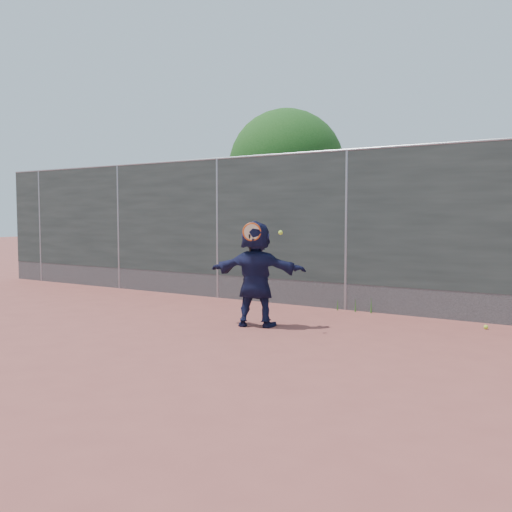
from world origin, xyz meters
The scene contains 7 objects.
ground centered at (0.00, 0.00, 0.00)m, with size 80.00×80.00×0.00m, color #9E4C42.
player centered at (-0.57, 1.24, 0.85)m, with size 1.58×0.50×1.70m, color #16193D.
ball_ground centered at (2.62, 2.96, 0.03)m, with size 0.07×0.07×0.07m, color #C6FA37.
fence centered at (0.00, 3.50, 1.58)m, with size 20.00×0.06×3.03m.
swing_action centered at (-0.47, 1.04, 1.51)m, with size 0.68×0.16×0.51m.
tree_left centered at (-2.85, 6.55, 2.94)m, with size 3.15×3.00×4.53m.
weed_clump centered at (0.29, 3.38, 0.13)m, with size 0.68×0.07×0.30m.
Camera 1 is at (4.33, -6.43, 1.77)m, focal length 40.00 mm.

